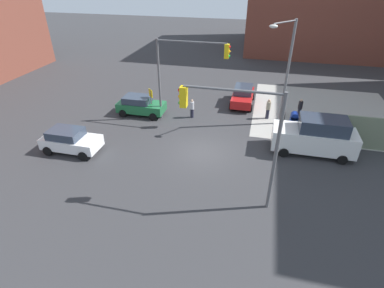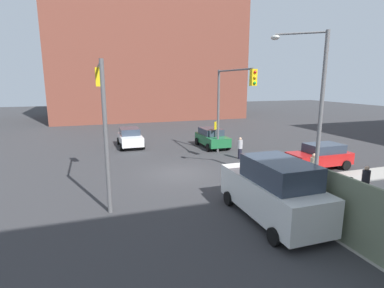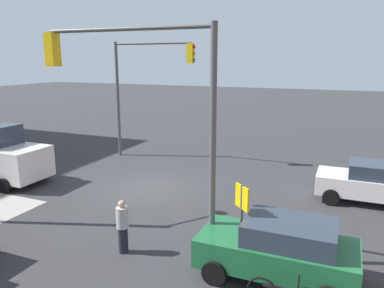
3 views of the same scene
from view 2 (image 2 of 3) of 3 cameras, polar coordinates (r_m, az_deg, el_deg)
ground_plane at (r=18.79m, az=-2.31°, el=-5.57°), size 120.00×120.00×0.00m
building_brick_west at (r=50.21m, az=-8.84°, el=16.91°), size 16.00×28.00×20.39m
traffic_signal_nw_corner at (r=21.79m, az=7.36°, el=9.16°), size 5.59×0.36×6.50m
traffic_signal_se_corner at (r=14.61m, az=-16.73°, el=7.34°), size 4.90×0.36×6.50m
street_lamp_corner at (r=16.17m, az=22.20°, el=7.73°), size 1.86×2.17×8.00m
warning_sign_two_way at (r=24.94m, az=4.58°, el=2.61°), size 0.48×0.48×2.40m
mailbox_blue at (r=15.65m, az=22.58°, el=-7.16°), size 0.56×0.64×1.43m
hatchback_green at (r=26.05m, az=3.80°, el=1.24°), size 3.99×2.02×1.62m
sedan_red at (r=21.34m, az=23.22°, el=-2.07°), size 2.02×4.09×1.62m
coupe_white at (r=26.68m, az=-11.71°, el=1.27°), size 3.93×2.02×1.62m
van_white_delivery at (r=12.73m, az=15.20°, el=-8.49°), size 5.40×2.32×2.62m
pedestrian_crossing at (r=16.88m, az=30.14°, el=-6.22°), size 0.36×0.36×1.63m
pedestrian_waiting at (r=22.28m, az=9.13°, el=-0.71°), size 0.36×0.36×1.62m
pedestrian_walking_north at (r=18.00m, az=22.07°, el=-4.24°), size 0.36×0.36×1.73m
bicycle_leaning_on_fence at (r=17.65m, az=26.62°, el=-6.83°), size 0.05×1.75×0.97m
bicycle_at_crosswalk at (r=26.94m, az=5.89°, el=0.48°), size 1.75×0.05×0.97m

